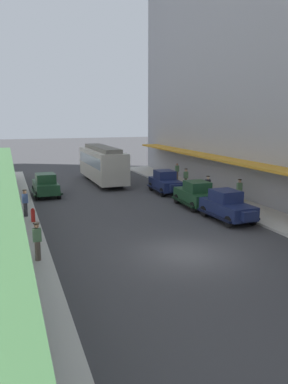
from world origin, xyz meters
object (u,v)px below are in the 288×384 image
object	(u,v)px
parked_car_3	(227,205)
parked_car_1	(46,184)
pedestrian_1	(239,190)
pedestrian_5	(186,178)
pedestrian_2	(37,241)
pedestrian_3	(25,203)
fire_hydrant	(33,215)
pedestrian_0	(208,187)
streetcar	(102,163)
parked_car_4	(196,194)
parked_car_0	(166,182)
pedestrian_4	(177,172)

from	to	relation	value
parked_car_3	parked_car_1	bearing A→B (deg)	130.72
pedestrian_1	pedestrian_5	distance (m)	6.57
parked_car_1	pedestrian_5	world-z (taller)	parked_car_1
parked_car_3	pedestrian_1	bearing A→B (deg)	48.63
pedestrian_2	pedestrian_3	distance (m)	7.99
fire_hydrant	pedestrian_0	size ratio (longest dim) A/B	0.49
streetcar	pedestrian_3	distance (m)	13.88
parked_car_1	parked_car_4	bearing A→B (deg)	-37.61
parked_car_3	pedestrian_5	bearing A→B (deg)	78.55
parked_car_0	pedestrian_0	distance (m)	4.10
pedestrian_1	parked_car_1	bearing A→B (deg)	149.39
parked_car_3	pedestrian_1	xyz separation A→B (m)	(3.18, 3.61, 0.07)
parked_car_1	pedestrian_4	distance (m)	13.04
pedestrian_3	pedestrian_2	bearing A→B (deg)	-89.26
parked_car_4	pedestrian_2	distance (m)	13.45
parked_car_4	streetcar	world-z (taller)	streetcar
parked_car_0	parked_car_4	xyz separation A→B (m)	(-0.00, -5.45, 0.00)
streetcar	pedestrian_5	world-z (taller)	streetcar
parked_car_0	pedestrian_2	world-z (taller)	parked_car_0
parked_car_4	fire_hydrant	world-z (taller)	parked_car_4
pedestrian_3	parked_car_0	bearing A→B (deg)	23.14
pedestrian_5	pedestrian_3	bearing A→B (deg)	-157.59
pedestrian_2	parked_car_4	bearing A→B (deg)	33.28
parked_car_4	pedestrian_4	distance (m)	10.78
pedestrian_0	pedestrian_3	xyz separation A→B (m)	(-13.30, -1.25, 0.00)
parked_car_0	pedestrian_2	distance (m)	17.06
pedestrian_0	parked_car_4	bearing A→B (deg)	-136.55
parked_car_1	pedestrian_3	bearing A→B (deg)	-105.54
pedestrian_0	pedestrian_2	world-z (taller)	same
parked_car_1	parked_car_4	distance (m)	11.97
parked_car_1	pedestrian_0	xyz separation A→B (m)	(11.44, -5.45, 0.07)
parked_car_4	streetcar	distance (m)	12.75
parked_car_4	pedestrian_1	size ratio (longest dim) A/B	2.57
fire_hydrant	parked_car_3	bearing A→B (deg)	-15.23
pedestrian_4	pedestrian_5	distance (m)	4.22
parked_car_0	parked_car_4	size ratio (longest dim) A/B	1.00
pedestrian_2	pedestrian_4	world-z (taller)	pedestrian_2
pedestrian_1	pedestrian_4	xyz separation A→B (m)	(-0.13, 10.57, -0.02)
parked_car_3	pedestrian_3	size ratio (longest dim) A/B	2.58
pedestrian_1	pedestrian_0	bearing A→B (deg)	123.01
parked_car_3	pedestrian_5	xyz separation A→B (m)	(2.04, 10.09, 0.07)
parked_car_3	pedestrian_3	distance (m)	12.35
streetcar	parked_car_4	bearing A→B (deg)	-73.01
parked_car_1	pedestrian_2	bearing A→B (deg)	-96.83
parked_car_1	pedestrian_4	size ratio (longest dim) A/B	2.62
parked_car_3	pedestrian_4	world-z (taller)	parked_car_3
parked_car_1	parked_car_4	world-z (taller)	same
parked_car_1	pedestrian_2	xyz separation A→B (m)	(-1.76, -14.69, 0.07)
parked_car_1	pedestrian_5	distance (m)	11.73
parked_car_0	parked_car_3	world-z (taller)	same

